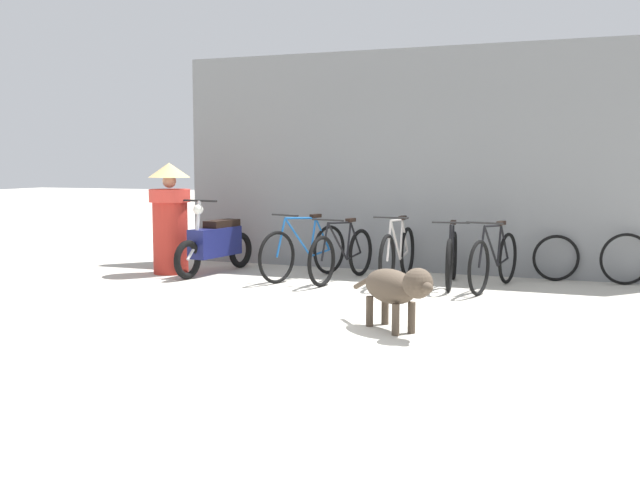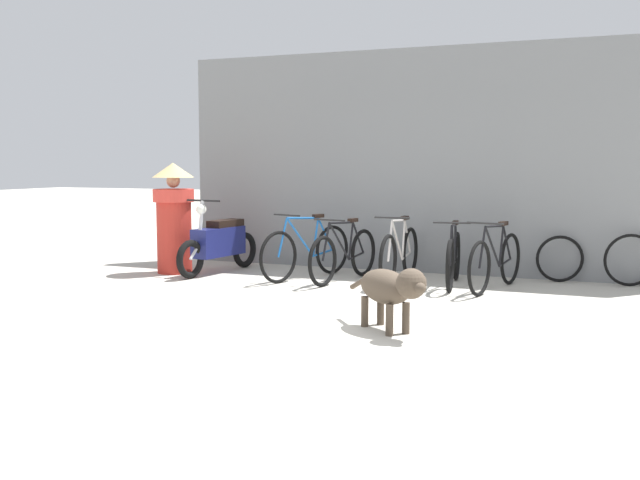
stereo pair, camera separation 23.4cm
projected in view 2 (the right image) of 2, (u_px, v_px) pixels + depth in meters
The scene contains 12 objects.
ground_plane at pixel (329, 320), 7.53m from camera, with size 60.00×60.00×0.00m, color #B7B2A5.
shop_wall_back at pixel (422, 161), 10.68m from camera, with size 7.27×0.20×3.18m.
bicycle_0 at pixel (306, 252), 10.16m from camera, with size 0.64×1.71×0.90m.
bicycle_1 at pixel (344, 255), 9.93m from camera, with size 0.46×1.71×0.85m.
bicycle_2 at pixel (400, 255), 9.83m from camera, with size 0.46×1.73×0.89m.
bicycle_3 at pixel (453, 259), 9.56m from camera, with size 0.46×1.64×0.85m.
bicycle_4 at pixel (496, 261), 9.24m from camera, with size 0.49×1.70×0.87m.
motorcycle at pixel (219, 243), 10.67m from camera, with size 0.58×1.78×1.06m.
stray_dog at pixel (391, 288), 6.94m from camera, with size 1.02×0.90×0.64m.
person_in_robes at pixel (174, 215), 10.64m from camera, with size 0.83×0.83×1.57m.
spare_tire_left at pixel (630, 260), 9.52m from camera, with size 0.65×0.26×0.67m.
spare_tire_right at pixel (560, 259), 9.86m from camera, with size 0.61×0.21×0.62m.
Camera 2 is at (2.74, -6.88, 1.58)m, focal length 42.00 mm.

